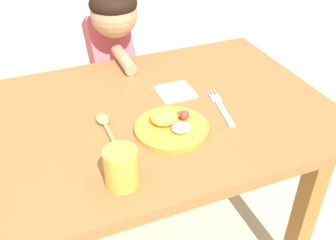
% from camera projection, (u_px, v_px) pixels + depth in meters
% --- Properties ---
extents(dining_table, '(1.26, 0.75, 0.67)m').
position_uv_depth(dining_table, '(127.00, 142.00, 1.19)').
color(dining_table, '#905E32').
rests_on(dining_table, ground_plane).
extents(plate, '(0.21, 0.21, 0.05)m').
position_uv_depth(plate, '(171.00, 125.00, 1.07)').
color(plate, orange).
rests_on(plate, dining_table).
extents(fork, '(0.06, 0.20, 0.01)m').
position_uv_depth(fork, '(221.00, 107.00, 1.17)').
color(fork, silver).
rests_on(fork, dining_table).
extents(spoon, '(0.04, 0.19, 0.02)m').
position_uv_depth(spoon, '(106.00, 126.00, 1.08)').
color(spoon, tan).
rests_on(spoon, dining_table).
extents(drinking_cup, '(0.08, 0.08, 0.10)m').
position_uv_depth(drinking_cup, '(121.00, 168.00, 0.88)').
color(drinking_cup, gold).
rests_on(drinking_cup, dining_table).
extents(person, '(0.18, 0.44, 0.92)m').
position_uv_depth(person, '(113.00, 80.00, 1.65)').
color(person, '#4F3B56').
rests_on(person, ground_plane).
extents(napkin, '(0.11, 0.12, 0.00)m').
position_uv_depth(napkin, '(175.00, 92.00, 1.25)').
color(napkin, white).
rests_on(napkin, dining_table).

